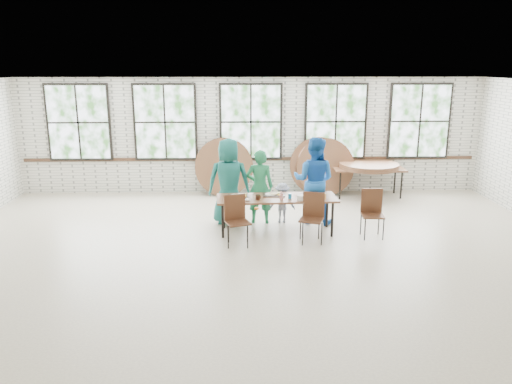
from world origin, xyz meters
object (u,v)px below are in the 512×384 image
(dining_table, at_px, (277,200))
(chair_near_left, at_px, (236,216))
(storage_table, at_px, (369,170))
(chair_near_right, at_px, (312,213))

(dining_table, relative_size, chair_near_left, 2.56)
(dining_table, bearing_deg, chair_near_left, -144.23)
(dining_table, distance_m, storage_table, 3.77)
(chair_near_right, bearing_deg, dining_table, 161.60)
(chair_near_left, height_order, storage_table, chair_near_left)
(chair_near_left, height_order, chair_near_right, same)
(dining_table, height_order, chair_near_right, chair_near_right)
(storage_table, bearing_deg, chair_near_left, -134.39)
(chair_near_right, bearing_deg, chair_near_left, -155.24)
(chair_near_right, bearing_deg, storage_table, 79.61)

